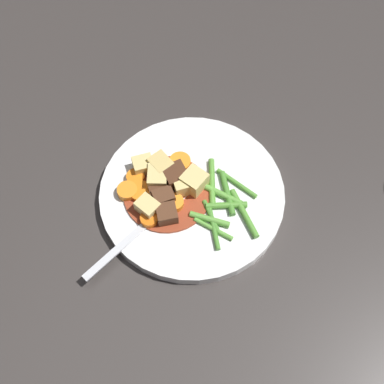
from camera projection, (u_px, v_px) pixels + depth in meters
name	position (u px, v px, depth m)	size (l,w,h in m)	color
ground_plane	(192.00, 198.00, 0.76)	(3.00, 3.00, 0.00)	#383330
dinner_plate	(192.00, 195.00, 0.75)	(0.26, 0.26, 0.02)	white
stew_sauce	(167.00, 193.00, 0.74)	(0.12, 0.12, 0.00)	#93381E
carrot_slice_0	(141.00, 192.00, 0.74)	(0.03, 0.03, 0.01)	orange
carrot_slice_1	(174.00, 203.00, 0.73)	(0.03, 0.03, 0.01)	orange
carrot_slice_2	(149.00, 219.00, 0.71)	(0.02, 0.02, 0.01)	orange
carrot_slice_3	(180.00, 162.00, 0.76)	(0.03, 0.03, 0.01)	orange
carrot_slice_4	(127.00, 191.00, 0.74)	(0.03, 0.03, 0.01)	orange
carrot_slice_5	(136.00, 178.00, 0.75)	(0.03, 0.03, 0.01)	orange
potato_chunk_0	(161.00, 166.00, 0.75)	(0.03, 0.03, 0.03)	#DBBC6B
potato_chunk_1	(158.00, 176.00, 0.74)	(0.03, 0.03, 0.02)	#E5CC7A
potato_chunk_2	(196.00, 182.00, 0.73)	(0.03, 0.03, 0.03)	#E5CC7A
potato_chunk_3	(148.00, 207.00, 0.72)	(0.02, 0.03, 0.02)	#E5CC7A
potato_chunk_4	(143.00, 165.00, 0.75)	(0.03, 0.02, 0.02)	#E5CC7A
potato_chunk_5	(182.00, 188.00, 0.73)	(0.03, 0.03, 0.03)	#E5CC7A
meat_chunk_0	(157.00, 191.00, 0.73)	(0.02, 0.02, 0.02)	#4C2B19
meat_chunk_1	(164.00, 198.00, 0.72)	(0.03, 0.02, 0.02)	#56331E
meat_chunk_2	(167.00, 214.00, 0.71)	(0.03, 0.03, 0.02)	#56331E
meat_chunk_3	(175.00, 176.00, 0.74)	(0.03, 0.03, 0.03)	#4C2B19
green_bean_0	(212.00, 183.00, 0.74)	(0.01, 0.01, 0.08)	#599E38
green_bean_1	(227.00, 193.00, 0.74)	(0.01, 0.01, 0.07)	#4C8E33
green_bean_2	(210.00, 219.00, 0.72)	(0.01, 0.01, 0.06)	#66AD42
green_bean_3	(213.00, 226.00, 0.71)	(0.01, 0.01, 0.07)	#4C8E33
green_bean_4	(227.00, 205.00, 0.73)	(0.01, 0.01, 0.06)	#599E38
green_bean_5	(244.00, 213.00, 0.72)	(0.01, 0.01, 0.08)	#599E38
green_bean_6	(223.00, 195.00, 0.73)	(0.01, 0.01, 0.06)	#66AD42
green_bean_7	(211.00, 217.00, 0.72)	(0.01, 0.01, 0.05)	#4C8E33
green_bean_8	(213.00, 229.00, 0.71)	(0.01, 0.01, 0.06)	#66AD42
green_bean_9	(237.00, 183.00, 0.74)	(0.01, 0.01, 0.07)	#599E38
fork	(138.00, 231.00, 0.71)	(0.09, 0.16, 0.00)	silver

